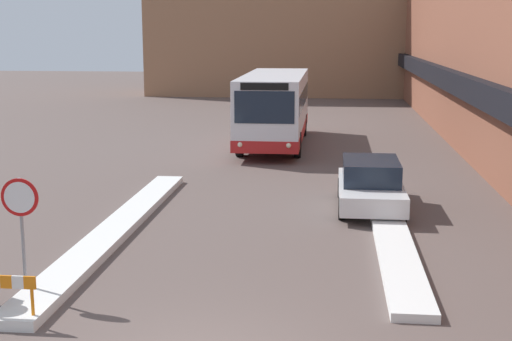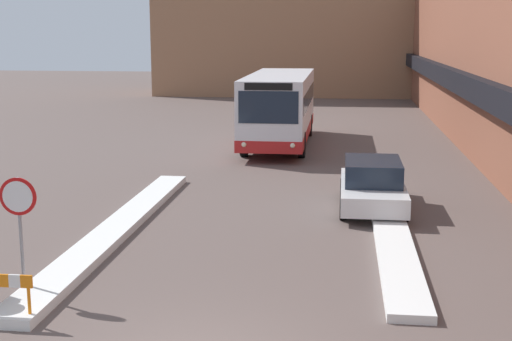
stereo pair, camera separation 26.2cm
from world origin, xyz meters
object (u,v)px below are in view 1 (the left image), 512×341
(stop_sign, at_px, (21,211))
(construction_barricade, at_px, (7,290))
(parked_car_front, at_px, (371,184))
(city_bus, at_px, (275,107))

(stop_sign, relative_size, construction_barricade, 2.21)
(parked_car_front, height_order, stop_sign, stop_sign)
(parked_car_front, bearing_deg, construction_barricade, -126.37)
(city_bus, relative_size, construction_barricade, 9.25)
(city_bus, xyz_separation_m, stop_sign, (-3.43, -19.59, -0.02))
(parked_car_front, relative_size, stop_sign, 1.81)
(construction_barricade, bearing_deg, city_bus, 81.49)
(city_bus, height_order, stop_sign, city_bus)
(city_bus, distance_m, construction_barricade, 21.25)
(parked_car_front, bearing_deg, stop_sign, -131.96)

